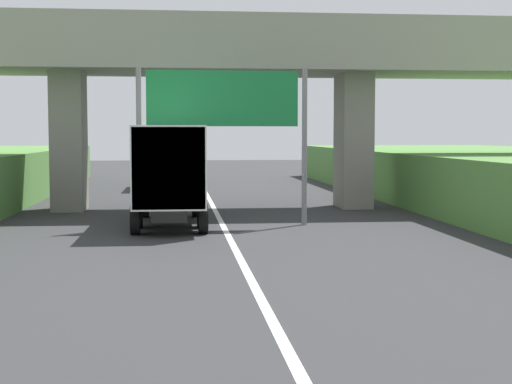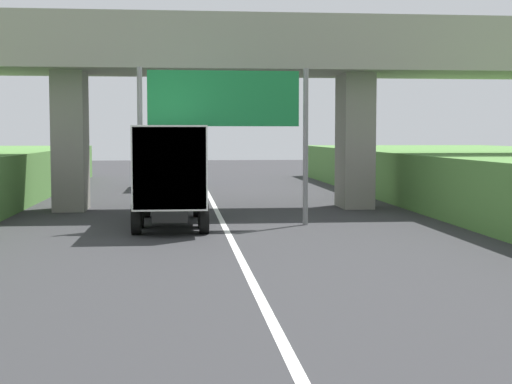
% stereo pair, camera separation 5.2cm
% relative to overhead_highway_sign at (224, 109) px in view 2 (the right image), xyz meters
% --- Properties ---
extents(lane_centre_stripe, '(0.20, 101.34, 0.01)m').
position_rel_overhead_highway_sign_xyz_m(lane_centre_stripe, '(0.00, -1.48, -4.02)').
color(lane_centre_stripe, white).
rests_on(lane_centre_stripe, ground).
extents(overpass_bridge, '(40.00, 4.80, 7.94)m').
position_rel_overhead_highway_sign_xyz_m(overpass_bridge, '(0.00, 6.18, 1.98)').
color(overpass_bridge, gray).
rests_on(overpass_bridge, ground).
extents(overhead_highway_sign, '(5.88, 0.18, 5.44)m').
position_rel_overhead_highway_sign_xyz_m(overhead_highway_sign, '(0.00, 0.00, 0.00)').
color(overhead_highway_sign, slate).
rests_on(overhead_highway_sign, ground).
extents(truck_blue, '(2.44, 7.30, 3.44)m').
position_rel_overhead_highway_sign_xyz_m(truck_blue, '(-1.80, 19.83, -2.09)').
color(truck_blue, black).
rests_on(truck_blue, ground).
extents(truck_green, '(2.44, 7.30, 3.44)m').
position_rel_overhead_highway_sign_xyz_m(truck_green, '(-1.83, 0.22, -2.09)').
color(truck_green, black).
rests_on(truck_green, ground).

